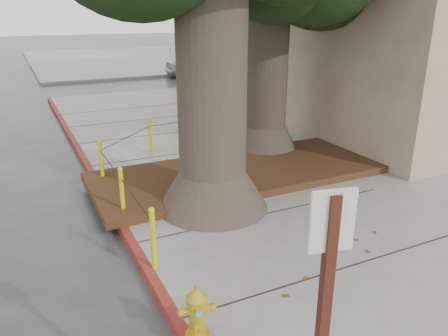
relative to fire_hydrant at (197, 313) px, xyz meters
name	(u,v)px	position (x,y,z in m)	size (l,w,h in m)	color
ground	(314,286)	(1.90, 0.38, -0.48)	(140.00, 140.00, 0.00)	#28282B
sidewalk_far	(140,58)	(7.90, 30.38, -0.41)	(16.00, 20.00, 0.15)	slate
curb_red	(126,234)	(-0.10, 2.88, -0.41)	(0.14, 26.00, 0.16)	maroon
planter_bed	(240,172)	(2.80, 4.28, -0.25)	(6.40, 2.60, 0.16)	black
bollard_ring	(155,159)	(1.03, 4.76, 0.18)	(3.79, 5.39, 0.95)	#CCC20B
fire_hydrant	(197,313)	(0.00, 0.00, 0.00)	(0.36, 0.34, 0.68)	#BA9413
car_silver	(197,66)	(8.33, 19.96, 0.13)	(1.43, 3.56, 1.21)	#A0A0A5
car_red	(238,67)	(10.43, 18.93, 0.06)	(1.14, 3.28, 1.08)	maroon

